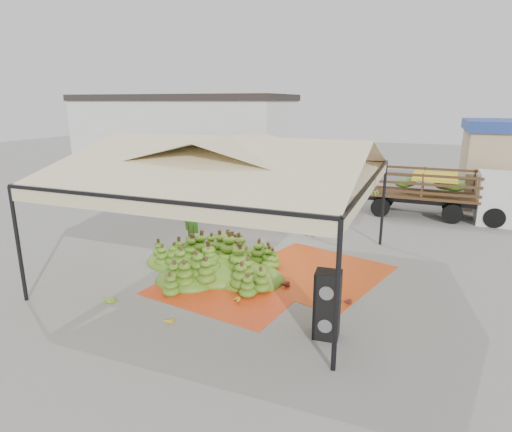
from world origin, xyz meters
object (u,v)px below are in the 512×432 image
at_px(banana_heap, 214,255).
at_px(truck_right, 448,189).
at_px(truck_left, 267,177).
at_px(vendor, 310,216).
at_px(speaker_stack, 327,305).

distance_m(banana_heap, truck_right, 11.47).
height_order(truck_left, truck_right, truck_left).
height_order(banana_heap, truck_left, truck_left).
xyz_separation_m(vendor, truck_left, (-3.27, 4.11, 0.63)).
distance_m(banana_heap, vendor, 4.81).
bearing_deg(truck_right, speaker_stack, -101.81).
height_order(speaker_stack, truck_right, truck_right).
distance_m(truck_left, truck_right, 8.16).
distance_m(speaker_stack, truck_right, 12.06).
xyz_separation_m(truck_left, truck_right, (8.12, 0.76, -0.12)).
bearing_deg(speaker_stack, vendor, 102.75).
xyz_separation_m(banana_heap, vendor, (1.76, 4.47, 0.26)).
bearing_deg(truck_right, banana_heap, -124.45).
distance_m(speaker_stack, truck_left, 12.30).
height_order(speaker_stack, truck_left, truck_left).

